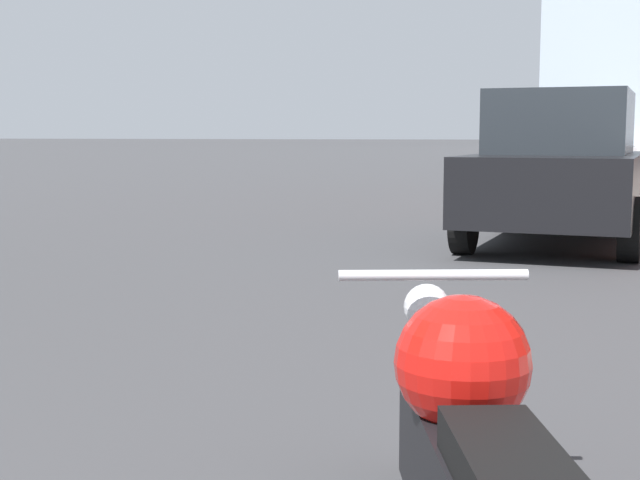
# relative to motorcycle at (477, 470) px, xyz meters

# --- Properties ---
(motorcycle) EXTENTS (1.01, 2.25, 0.80)m
(motorcycle) POSITION_rel_motorcycle_xyz_m (0.00, 0.00, 0.00)
(motorcycle) COLOR black
(motorcycle) RESTS_ON ground_plane
(parked_car_black) EXTENTS (2.01, 3.93, 1.70)m
(parked_car_black) POSITION_rel_motorcycle_xyz_m (-0.23, 8.10, 0.44)
(parked_car_black) COLOR black
(parked_car_black) RESTS_ON ground_plane
(parked_car_silver) EXTENTS (1.81, 4.44, 1.70)m
(parked_car_silver) POSITION_rel_motorcycle_xyz_m (0.01, 19.62, 0.45)
(parked_car_silver) COLOR #BCBCC1
(parked_car_silver) RESTS_ON ground_plane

